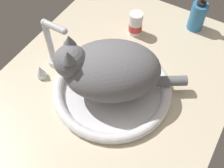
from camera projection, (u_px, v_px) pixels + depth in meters
countertop at (108, 94)px, 90.33cm from camera, size 100.56×71.30×3.00cm
sink_basin at (112, 89)px, 87.95cm from camera, size 37.46×37.46×3.20cm
faucet at (53, 49)px, 89.52cm from camera, size 16.51×10.17×19.54cm
cat at (106, 69)px, 80.05cm from camera, size 32.21×37.59×18.87cm
soap_pump_bottle at (198, 15)px, 101.82cm from camera, size 5.75×5.75×15.56cm
pill_bottle at (136, 24)px, 101.41cm from camera, size 5.04×5.04×9.04cm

